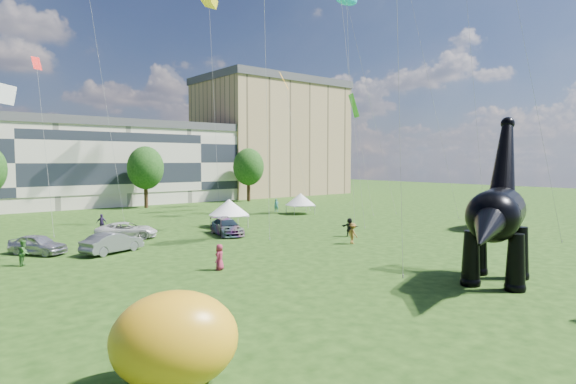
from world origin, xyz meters
TOP-DOWN VIEW (x-y plane):
  - ground at (0.00, 0.00)m, footprint 220.00×220.00m
  - terrace_row at (-8.00, 62.00)m, footprint 78.00×11.00m
  - apartment_block at (40.00, 65.00)m, footprint 28.00×18.00m
  - tree_mid_right at (8.00, 53.00)m, footprint 5.20×5.20m
  - tree_far_right at (26.00, 53.00)m, footprint 5.20×5.20m
  - dinosaur_sculpture at (5.54, -0.67)m, footprint 11.95×6.10m
  - car_silver at (-12.14, 24.67)m, footprint 3.87×4.58m
  - car_grey at (-7.73, 21.78)m, footprint 4.94×3.13m
  - car_white at (-4.46, 27.59)m, footprint 5.73×4.52m
  - car_dark at (3.45, 23.81)m, footprint 3.29×5.48m
  - gazebo_near at (6.59, 28.39)m, footprint 4.97×4.97m
  - gazebo_far at (20.23, 32.93)m, footprint 4.82×4.82m
  - inflatable_pink at (26.59, 10.52)m, footprint 8.07×4.72m
  - inflatable_yellow at (-13.67, -0.74)m, footprint 4.70×4.25m
  - visitors at (0.28, 15.40)m, footprint 45.74×44.76m

SIDE VIEW (x-z plane):
  - ground at x=0.00m, z-range 0.00..0.00m
  - car_white at x=-4.46m, z-range 0.00..1.45m
  - car_silver at x=-12.14m, z-range 0.00..1.48m
  - car_dark at x=3.45m, z-range 0.00..1.49m
  - car_grey at x=-7.73m, z-range 0.00..1.54m
  - visitors at x=0.28m, z-range -0.02..1.71m
  - inflatable_yellow at x=-13.67m, z-range 0.00..2.95m
  - gazebo_far at x=20.23m, z-range 0.54..3.20m
  - inflatable_pink at x=26.59m, z-range 0.00..3.84m
  - gazebo_near at x=6.59m, z-range 0.58..3.45m
  - dinosaur_sculpture at x=5.54m, z-range -1.22..8.75m
  - terrace_row at x=-8.00m, z-range 0.00..12.00m
  - tree_mid_right at x=8.00m, z-range 1.57..11.01m
  - tree_far_right at x=26.00m, z-range 1.57..11.01m
  - apartment_block at x=40.00m, z-range 0.00..22.00m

